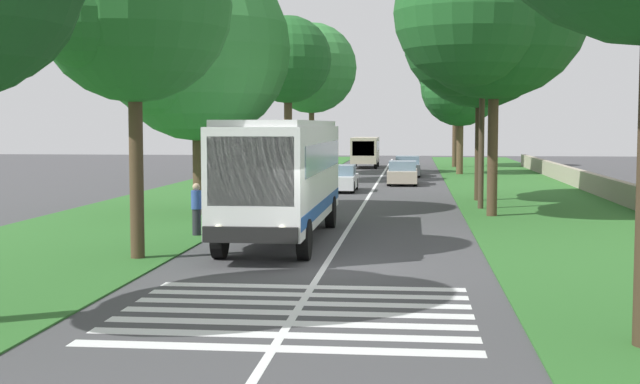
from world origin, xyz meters
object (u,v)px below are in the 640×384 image
(trailing_car_1, at_px, (402,174))
(roadside_tree_left_3, at_px, (310,71))
(coach_bus, at_px, (283,172))
(trailing_car_2, at_px, (407,167))
(roadside_tree_right_4, at_px, (459,89))
(trailing_minibus_0, at_px, (365,149))
(roadside_tree_right_2, at_px, (488,9))
(roadside_tree_left_2, at_px, (132,9))
(roadside_tree_right_0, at_px, (475,37))
(roadside_tree_right_3, at_px, (453,70))
(trailing_car_0, at_px, (340,179))
(utility_pole, at_px, (482,119))
(roadside_tree_left_0, at_px, (286,62))
(roadside_tree_left_1, at_px, (195,53))
(pedestrian, at_px, (196,208))

(trailing_car_1, distance_m, roadside_tree_left_3, 14.01)
(coach_bus, height_order, trailing_car_2, coach_bus)
(roadside_tree_right_4, bearing_deg, trailing_car_1, 161.07)
(trailing_minibus_0, bearing_deg, roadside_tree_right_2, -169.98)
(roadside_tree_left_2, xyz_separation_m, roadside_tree_right_0, (18.96, -10.26, 1.01))
(coach_bus, height_order, roadside_tree_right_3, roadside_tree_right_3)
(roadside_tree_left_3, height_order, roadside_tree_right_0, roadside_tree_right_0)
(trailing_car_0, xyz_separation_m, utility_pole, (-9.46, -6.82, 3.16))
(coach_bus, relative_size, roadside_tree_right_0, 0.98)
(trailing_minibus_0, bearing_deg, trailing_car_2, -163.22)
(trailing_car_2, bearing_deg, utility_pole, -172.06)
(trailing_car_2, relative_size, roadside_tree_right_4, 0.47)
(roadside_tree_left_2, bearing_deg, coach_bus, -39.21)
(roadside_tree_left_0, xyz_separation_m, roadside_tree_left_1, (-19.55, 0.80, -0.99))
(roadside_tree_left_3, distance_m, roadside_tree_right_0, 23.58)
(trailing_car_1, xyz_separation_m, roadside_tree_left_2, (-29.99, 6.78, 5.98))
(trailing_car_2, bearing_deg, roadside_tree_left_2, 169.64)
(coach_bus, distance_m, trailing_minibus_0, 46.16)
(coach_bus, height_order, trailing_car_0, coach_bus)
(roadside_tree_left_1, bearing_deg, utility_pole, -73.35)
(trailing_car_2, relative_size, utility_pole, 0.59)
(coach_bus, xyz_separation_m, trailing_car_2, (34.23, -3.61, -1.48))
(roadside_tree_left_0, xyz_separation_m, roadside_tree_left_2, (-31.03, -0.39, -0.77))
(trailing_car_1, bearing_deg, utility_pole, -166.89)
(coach_bus, height_order, roadside_tree_left_0, roadside_tree_left_0)
(pedestrian, bearing_deg, trailing_minibus_0, -3.69)
(roadside_tree_right_3, bearing_deg, trailing_car_2, 164.92)
(coach_bus, xyz_separation_m, trailing_minibus_0, (46.16, -0.01, -0.60))
(roadside_tree_right_2, relative_size, utility_pole, 1.64)
(trailing_car_0, relative_size, pedestrian, 2.54)
(trailing_car_1, xyz_separation_m, roadside_tree_right_2, (-18.21, -3.45, 7.38))
(coach_bus, height_order, roadside_tree_right_4, roadside_tree_right_4)
(roadside_tree_right_3, height_order, pedestrian, roadside_tree_right_3)
(roadside_tree_left_0, bearing_deg, roadside_tree_right_3, -27.79)
(roadside_tree_right_3, xyz_separation_m, roadside_tree_right_4, (-10.91, 0.08, -1.99))
(trailing_car_2, distance_m, roadside_tree_left_3, 9.95)
(coach_bus, xyz_separation_m, trailing_car_1, (25.81, -3.37, -1.48))
(trailing_car_0, xyz_separation_m, trailing_car_2, (14.03, -3.54, 0.00))
(roadside_tree_left_0, bearing_deg, trailing_car_0, -149.79)
(roadside_tree_right_0, bearing_deg, roadside_tree_right_4, -0.92)
(trailing_car_2, relative_size, trailing_minibus_0, 0.72)
(roadside_tree_left_1, distance_m, roadside_tree_right_3, 42.33)
(trailing_car_2, relative_size, roadside_tree_left_1, 0.42)
(trailing_minibus_0, height_order, roadside_tree_left_1, roadside_tree_left_1)
(roadside_tree_right_4, bearing_deg, utility_pole, 179.31)
(roadside_tree_right_4, bearing_deg, roadside_tree_left_0, 132.63)
(trailing_car_0, height_order, trailing_car_2, same)
(trailing_car_2, xyz_separation_m, roadside_tree_left_1, (-26.93, 8.21, 5.76))
(trailing_car_1, bearing_deg, trailing_minibus_0, 9.39)
(trailing_car_1, distance_m, trailing_minibus_0, 20.64)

